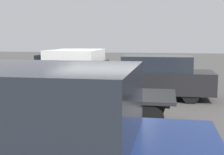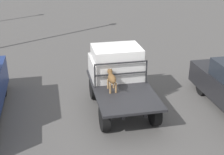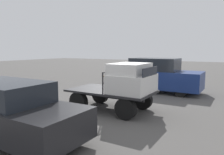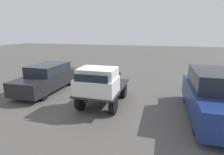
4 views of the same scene
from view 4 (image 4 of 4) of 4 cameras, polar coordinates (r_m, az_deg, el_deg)
ground_plane at (r=9.03m, az=-2.61°, el=-8.17°), size 80.00×80.00×0.00m
flatbed_truck at (r=8.82m, az=-2.66°, el=-4.59°), size 3.44×1.89×0.85m
truck_cab at (r=7.76m, az=-4.86°, el=-1.28°), size 1.44×1.77×1.11m
truck_headboard at (r=8.44m, az=-3.06°, el=0.15°), size 0.04×1.77×0.81m
dog at (r=8.63m, az=-0.10°, el=-0.41°), size 0.91×0.24×0.65m
parked_sedan at (r=11.34m, az=-20.24°, el=-0.01°), size 4.57×1.78×1.61m
parked_pickup_far at (r=8.30m, az=30.35°, el=-5.19°), size 4.85×1.91×1.98m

